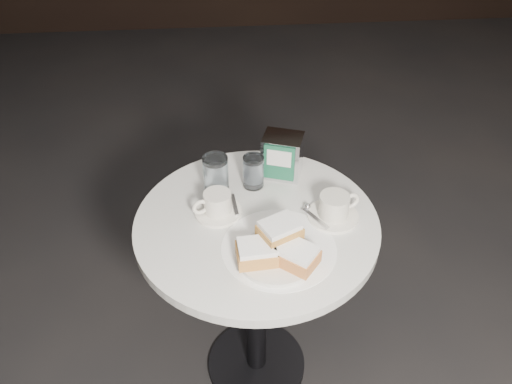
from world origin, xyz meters
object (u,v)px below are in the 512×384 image
(coffee_cup_left, at_px, (217,205))
(coffee_cup_right, at_px, (334,208))
(napkin_dispenser, at_px, (282,156))
(beignet_plate, at_px, (277,250))
(water_glass_right, at_px, (253,172))
(cafe_table, at_px, (257,267))
(water_glass_left, at_px, (216,175))

(coffee_cup_left, bearing_deg, coffee_cup_right, -28.29)
(napkin_dispenser, bearing_deg, beignet_plate, -80.23)
(coffee_cup_right, height_order, water_glass_right, water_glass_right)
(cafe_table, height_order, water_glass_left, water_glass_left)
(water_glass_right, bearing_deg, water_glass_left, -170.82)
(coffee_cup_right, xyz_separation_m, water_glass_left, (-0.33, 0.15, 0.03))
(coffee_cup_right, relative_size, napkin_dispenser, 1.28)
(cafe_table, relative_size, coffee_cup_right, 4.07)
(water_glass_right, bearing_deg, cafe_table, -91.48)
(water_glass_left, bearing_deg, coffee_cup_left, -90.24)
(cafe_table, relative_size, water_glass_left, 6.08)
(beignet_plate, bearing_deg, water_glass_right, 96.24)
(coffee_cup_right, distance_m, napkin_dispenser, 0.25)
(coffee_cup_left, bearing_deg, beignet_plate, -73.50)
(coffee_cup_left, distance_m, coffee_cup_right, 0.33)
(cafe_table, height_order, coffee_cup_left, coffee_cup_left)
(coffee_cup_left, distance_m, napkin_dispenser, 0.27)
(beignet_plate, distance_m, napkin_dispenser, 0.38)
(beignet_plate, relative_size, coffee_cup_right, 1.35)
(water_glass_left, xyz_separation_m, napkin_dispenser, (0.21, 0.07, 0.01))
(water_glass_right, distance_m, napkin_dispenser, 0.11)
(beignet_plate, distance_m, water_glass_left, 0.34)
(beignet_plate, bearing_deg, coffee_cup_left, 126.89)
(coffee_cup_left, distance_m, water_glass_right, 0.17)
(coffee_cup_left, height_order, coffee_cup_right, coffee_cup_right)
(napkin_dispenser, bearing_deg, water_glass_right, -132.70)
(beignet_plate, xyz_separation_m, water_glass_right, (-0.04, 0.32, 0.01))
(coffee_cup_left, xyz_separation_m, coffee_cup_right, (0.33, -0.05, 0.00))
(cafe_table, relative_size, water_glass_right, 7.18)
(beignet_plate, xyz_separation_m, coffee_cup_right, (0.18, 0.15, -0.00))
(coffee_cup_left, bearing_deg, water_glass_right, 26.35)
(beignet_plate, height_order, napkin_dispenser, napkin_dispenser)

